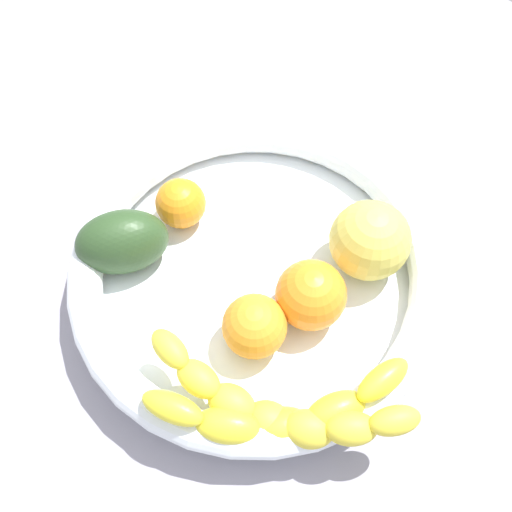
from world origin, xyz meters
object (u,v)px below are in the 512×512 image
orange_mid_left (254,326)px  avocado_dark (122,242)px  fruit_bowl (256,269)px  orange_mid_right (308,298)px  banana_draped_right (272,408)px  orange_front (178,205)px  apple_yellow (370,240)px  banana_draped_left (281,415)px

orange_mid_left → avocado_dark: size_ratio=0.65×
fruit_bowl → avocado_dark: avocado_dark is taller
orange_mid_right → orange_mid_left: bearing=-21.6°
banana_draped_right → orange_front: bearing=-115.7°
banana_draped_right → orange_mid_left: (-4.48, -5.60, -0.19)cm
fruit_bowl → orange_mid_right: orange_mid_right is taller
orange_front → avocado_dark: bearing=-6.7°
avocado_dark → apple_yellow: bearing=129.5°
orange_front → apple_yellow: size_ratio=0.67×
avocado_dark → apple_yellow: 23.15cm
banana_draped_left → orange_mid_right: (-9.34, -4.52, 0.35)cm
orange_mid_left → orange_front: bearing=-109.5°
banana_draped_left → apple_yellow: size_ratio=2.25×
fruit_bowl → avocado_dark: size_ratio=4.05×
apple_yellow → banana_draped_left: bearing=11.7°
fruit_bowl → orange_mid_left: bearing=39.3°
orange_front → orange_mid_left: bearing=70.5°
avocado_dark → banana_draped_right: bearing=82.0°
banana_draped_right → orange_mid_left: same height
orange_mid_right → apple_yellow: size_ratio=0.84×
orange_mid_left → banana_draped_right: bearing=51.3°
banana_draped_left → orange_front: (-9.42, -20.72, -0.31)cm
banana_draped_left → orange_front: bearing=-114.4°
orange_front → banana_draped_right: bearing=64.3°
fruit_bowl → banana_draped_left: size_ratio=2.08×
fruit_bowl → orange_front: (0.32, -9.85, 2.03)cm
avocado_dark → fruit_bowl: bearing=123.2°
orange_front → avocado_dark: 6.70cm
banana_draped_left → apple_yellow: bearing=-168.3°
apple_yellow → fruit_bowl: bearing=-43.0°
orange_front → orange_mid_right: 16.21cm
banana_draped_left → apple_yellow: (-17.48, -3.64, 0.94)cm
fruit_bowl → orange_front: orange_front is taller
banana_draped_right → orange_mid_left: 7.18cm
fruit_bowl → avocado_dark: (6.96, -10.63, 2.43)cm
banana_draped_left → banana_draped_right: bearing=-83.0°
fruit_bowl → banana_draped_right: size_ratio=1.67×
banana_draped_left → avocado_dark: avocado_dark is taller
fruit_bowl → orange_mid_right: 6.91cm
orange_mid_left → avocado_dark: bearing=-83.9°
orange_mid_left → apple_yellow: bearing=167.7°
banana_draped_left → orange_front: size_ratio=3.36×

